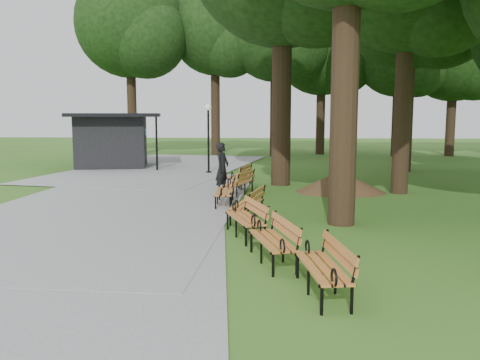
# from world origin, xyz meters

# --- Properties ---
(ground) EXTENTS (100.00, 100.00, 0.00)m
(ground) POSITION_xyz_m (0.00, 0.00, 0.00)
(ground) COLOR #2F611B
(ground) RESTS_ON ground
(path) EXTENTS (12.00, 38.00, 0.06)m
(path) POSITION_xyz_m (-4.00, 3.00, 0.03)
(path) COLOR gray
(path) RESTS_ON ground
(person) EXTENTS (0.65, 0.79, 1.86)m
(person) POSITION_xyz_m (-0.76, 5.26, 0.93)
(person) COLOR black
(person) RESTS_ON ground
(kiosk) EXTENTS (5.44, 4.96, 2.94)m
(kiosk) POSITION_xyz_m (-7.68, 14.00, 1.47)
(kiosk) COLOR black
(kiosk) RESTS_ON ground
(lamp_post) EXTENTS (0.32, 0.32, 3.38)m
(lamp_post) POSITION_xyz_m (-2.08, 11.57, 2.41)
(lamp_post) COLOR black
(lamp_post) RESTS_ON ground
(dirt_mound) EXTENTS (2.76, 2.76, 0.80)m
(dirt_mound) POSITION_xyz_m (3.59, 5.94, 0.40)
(dirt_mound) COLOR #47301C
(dirt_mound) RESTS_ON ground
(bench_0) EXTENTS (0.94, 1.98, 0.88)m
(bench_0) POSITION_xyz_m (1.88, -4.88, 0.44)
(bench_0) COLOR #C06C2C
(bench_0) RESTS_ON ground
(bench_1) EXTENTS (1.14, 2.00, 0.88)m
(bench_1) POSITION_xyz_m (1.08, -3.22, 0.44)
(bench_1) COLOR #C06C2C
(bench_1) RESTS_ON ground
(bench_2) EXTENTS (1.23, 2.00, 0.88)m
(bench_2) POSITION_xyz_m (0.44, -1.17, 0.44)
(bench_2) COLOR #C06C2C
(bench_2) RESTS_ON ground
(bench_3) EXTENTS (1.04, 1.99, 0.88)m
(bench_3) POSITION_xyz_m (0.38, 0.74, 0.44)
(bench_3) COLOR #C06C2C
(bench_3) RESTS_ON ground
(bench_4) EXTENTS (0.71, 1.92, 0.88)m
(bench_4) POSITION_xyz_m (-0.44, 2.88, 0.44)
(bench_4) COLOR #C06C2C
(bench_4) RESTS_ON ground
(bench_5) EXTENTS (1.15, 2.00, 0.88)m
(bench_5) POSITION_xyz_m (-0.13, 5.07, 0.44)
(bench_5) COLOR #C06C2C
(bench_5) RESTS_ON ground
(bench_6) EXTENTS (1.02, 1.99, 0.88)m
(bench_6) POSITION_xyz_m (-0.26, 7.06, 0.44)
(bench_6) COLOR #C06C2C
(bench_6) RESTS_ON ground
(tree_backdrop) EXTENTS (36.76, 10.08, 16.59)m
(tree_backdrop) POSITION_xyz_m (5.97, 22.95, 8.29)
(tree_backdrop) COLOR black
(tree_backdrop) RESTS_ON ground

